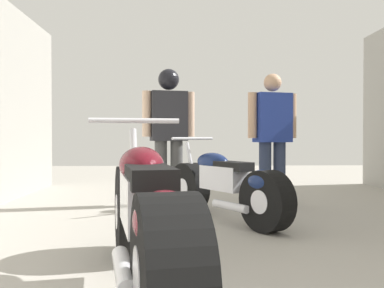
{
  "coord_description": "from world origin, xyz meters",
  "views": [
    {
      "loc": [
        -0.61,
        0.37,
        0.9
      ],
      "look_at": [
        -0.47,
        4.19,
        0.84
      ],
      "focal_mm": 39.81,
      "sensor_mm": 36.0,
      "label": 1
    }
  ],
  "objects_px": {
    "motorcycle_maroon_cruiser": "(146,220)",
    "mechanic_with_helmet": "(169,124)",
    "motorcycle_black_naked": "(226,186)",
    "mechanic_in_blue": "(272,131)"
  },
  "relations": [
    {
      "from": "mechanic_in_blue",
      "to": "motorcycle_black_naked",
      "type": "bearing_deg",
      "value": -126.25
    },
    {
      "from": "motorcycle_black_naked",
      "to": "mechanic_in_blue",
      "type": "height_order",
      "value": "mechanic_in_blue"
    },
    {
      "from": "motorcycle_maroon_cruiser",
      "to": "mechanic_with_helmet",
      "type": "height_order",
      "value": "mechanic_with_helmet"
    },
    {
      "from": "motorcycle_black_naked",
      "to": "mechanic_with_helmet",
      "type": "height_order",
      "value": "mechanic_with_helmet"
    },
    {
      "from": "mechanic_in_blue",
      "to": "motorcycle_maroon_cruiser",
      "type": "bearing_deg",
      "value": -114.75
    },
    {
      "from": "motorcycle_maroon_cruiser",
      "to": "mechanic_with_helmet",
      "type": "relative_size",
      "value": 1.24
    },
    {
      "from": "mechanic_with_helmet",
      "to": "motorcycle_black_naked",
      "type": "bearing_deg",
      "value": -60.57
    },
    {
      "from": "motorcycle_maroon_cruiser",
      "to": "mechanic_with_helmet",
      "type": "distance_m",
      "value": 3.26
    },
    {
      "from": "motorcycle_black_naked",
      "to": "mechanic_in_blue",
      "type": "xyz_separation_m",
      "value": [
        0.72,
        0.99,
        0.6
      ]
    },
    {
      "from": "motorcycle_maroon_cruiser",
      "to": "motorcycle_black_naked",
      "type": "relative_size",
      "value": 1.29
    }
  ]
}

